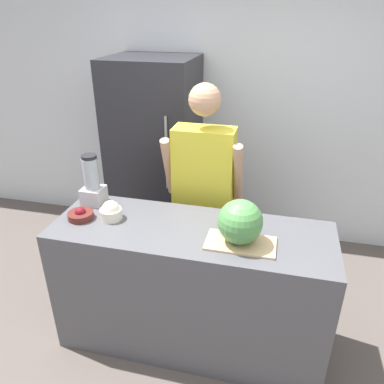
{
  "coord_description": "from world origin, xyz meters",
  "views": [
    {
      "loc": [
        0.49,
        -1.65,
        2.21
      ],
      "look_at": [
        0.0,
        0.34,
        1.19
      ],
      "focal_mm": 35.0,
      "sensor_mm": 36.0,
      "label": 1
    }
  ],
  "objects_px": {
    "bowl_cherries": "(81,215)",
    "blender": "(92,183)",
    "person": "(203,196)",
    "bowl_cream": "(111,211)",
    "refrigerator": "(155,156)",
    "watermelon": "(240,222)"
  },
  "relations": [
    {
      "from": "bowl_cherries",
      "to": "blender",
      "type": "distance_m",
      "value": 0.26
    },
    {
      "from": "person",
      "to": "bowl_cherries",
      "type": "xyz_separation_m",
      "value": [
        -0.71,
        -0.6,
        0.07
      ]
    },
    {
      "from": "watermelon",
      "to": "refrigerator",
      "type": "bearing_deg",
      "value": 126.5
    },
    {
      "from": "bowl_cream",
      "to": "refrigerator",
      "type": "bearing_deg",
      "value": 95.29
    },
    {
      "from": "blender",
      "to": "bowl_cream",
      "type": "bearing_deg",
      "value": -39.66
    },
    {
      "from": "refrigerator",
      "to": "person",
      "type": "distance_m",
      "value": 0.92
    },
    {
      "from": "watermelon",
      "to": "bowl_cherries",
      "type": "bearing_deg",
      "value": 177.91
    },
    {
      "from": "bowl_cherries",
      "to": "bowl_cream",
      "type": "distance_m",
      "value": 0.21
    },
    {
      "from": "refrigerator",
      "to": "person",
      "type": "bearing_deg",
      "value": -47.6
    },
    {
      "from": "bowl_cherries",
      "to": "bowl_cream",
      "type": "relative_size",
      "value": 1.16
    },
    {
      "from": "person",
      "to": "blender",
      "type": "height_order",
      "value": "person"
    },
    {
      "from": "blender",
      "to": "refrigerator",
      "type": "bearing_deg",
      "value": 84.67
    },
    {
      "from": "person",
      "to": "watermelon",
      "type": "height_order",
      "value": "person"
    },
    {
      "from": "bowl_cherries",
      "to": "blender",
      "type": "bearing_deg",
      "value": 93.53
    },
    {
      "from": "watermelon",
      "to": "bowl_cream",
      "type": "height_order",
      "value": "watermelon"
    },
    {
      "from": "bowl_cherries",
      "to": "person",
      "type": "bearing_deg",
      "value": 40.37
    },
    {
      "from": "bowl_cherries",
      "to": "blender",
      "type": "height_order",
      "value": "blender"
    },
    {
      "from": "bowl_cream",
      "to": "blender",
      "type": "relative_size",
      "value": 0.4
    },
    {
      "from": "watermelon",
      "to": "bowl_cherries",
      "type": "relative_size",
      "value": 1.57
    },
    {
      "from": "refrigerator",
      "to": "blender",
      "type": "bearing_deg",
      "value": -95.33
    },
    {
      "from": "person",
      "to": "bowl_cream",
      "type": "relative_size",
      "value": 11.94
    },
    {
      "from": "person",
      "to": "bowl_cream",
      "type": "xyz_separation_m",
      "value": [
        -0.51,
        -0.55,
        0.1
      ]
    }
  ]
}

